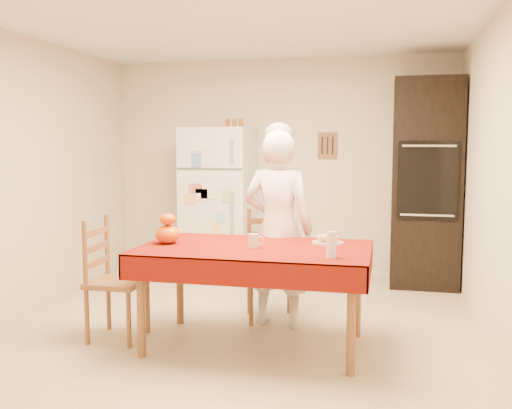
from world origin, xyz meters
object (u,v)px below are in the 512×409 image
(coffee_mug, at_px, (254,241))
(seated_woman, at_px, (278,229))
(bread_plate, at_px, (328,243))
(chair_left, at_px, (110,275))
(refrigerator, at_px, (219,202))
(pumpkin_lower, at_px, (168,234))
(dining_table, at_px, (255,256))
(chair_far, at_px, (270,260))
(wine_glass, at_px, (331,245))
(oven_cabinet, at_px, (426,183))

(coffee_mug, bearing_deg, seated_woman, 83.07)
(bread_plate, bearing_deg, chair_left, -169.78)
(refrigerator, distance_m, coffee_mug, 2.41)
(refrigerator, xyz_separation_m, pumpkin_lower, (0.26, -2.21, -0.02))
(dining_table, distance_m, chair_far, 0.76)
(refrigerator, bearing_deg, pumpkin_lower, -83.35)
(chair_left, bearing_deg, refrigerator, -6.51)
(bread_plate, bearing_deg, dining_table, -156.57)
(wine_glass, bearing_deg, dining_table, 154.53)
(chair_left, height_order, bread_plate, chair_left)
(dining_table, xyz_separation_m, coffee_mug, (0.00, -0.03, 0.12))
(oven_cabinet, bearing_deg, wine_glass, -106.68)
(dining_table, bearing_deg, coffee_mug, -89.09)
(wine_glass, bearing_deg, pumpkin_lower, 168.37)
(wine_glass, relative_size, bread_plate, 0.73)
(oven_cabinet, relative_size, pumpkin_lower, 11.62)
(chair_far, height_order, pumpkin_lower, chair_far)
(dining_table, height_order, chair_left, chair_left)
(wine_glass, bearing_deg, coffee_mug, 156.98)
(oven_cabinet, distance_m, wine_glass, 2.64)
(coffee_mug, bearing_deg, refrigerator, 112.83)
(coffee_mug, xyz_separation_m, wine_glass, (0.59, -0.25, 0.04))
(dining_table, height_order, coffee_mug, coffee_mug)
(pumpkin_lower, bearing_deg, bread_plate, 11.64)
(chair_far, bearing_deg, chair_left, -160.05)
(seated_woman, bearing_deg, pumpkin_lower, 44.46)
(oven_cabinet, bearing_deg, dining_table, -121.10)
(chair_left, distance_m, bread_plate, 1.71)
(seated_woman, xyz_separation_m, pumpkin_lower, (-0.75, -0.57, 0.01))
(refrigerator, bearing_deg, chair_far, -58.08)
(chair_far, height_order, chair_left, same)
(chair_left, distance_m, wine_glass, 1.78)
(coffee_mug, xyz_separation_m, pumpkin_lower, (-0.68, 0.01, 0.02))
(oven_cabinet, height_order, seated_woman, oven_cabinet)
(chair_left, bearing_deg, dining_table, -87.47)
(coffee_mug, bearing_deg, chair_far, 92.46)
(refrigerator, height_order, bread_plate, refrigerator)
(chair_left, bearing_deg, wine_glass, -98.04)
(coffee_mug, relative_size, bread_plate, 0.42)
(chair_left, relative_size, pumpkin_lower, 5.02)
(seated_woman, relative_size, wine_glass, 9.30)
(chair_far, height_order, wine_glass, chair_far)
(wine_glass, bearing_deg, chair_left, 173.17)
(oven_cabinet, distance_m, dining_table, 2.64)
(refrigerator, height_order, coffee_mug, refrigerator)
(oven_cabinet, xyz_separation_m, pumpkin_lower, (-2.02, -2.25, -0.27))
(coffee_mug, bearing_deg, bread_plate, 26.26)
(oven_cabinet, xyz_separation_m, dining_table, (-1.35, -2.23, -0.41))
(pumpkin_lower, bearing_deg, dining_table, 1.82)
(bread_plate, bearing_deg, pumpkin_lower, -168.36)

